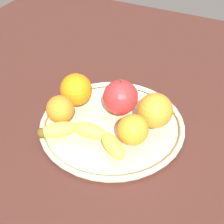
{
  "coord_description": "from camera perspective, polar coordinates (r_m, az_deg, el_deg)",
  "views": [
    {
      "loc": [
        -25.49,
        52.28,
        52.9
      ],
      "look_at": [
        0.0,
        0.0,
        4.8
      ],
      "focal_mm": 54.5,
      "sensor_mm": 36.0,
      "label": 1
    }
  ],
  "objects": [
    {
      "name": "ground_plane",
      "position": [
        0.8,
        0.0,
        -3.76
      ],
      "size": [
        139.22,
        139.22,
        4.0
      ],
      "primitive_type": "cube",
      "color": "#45231D"
    },
    {
      "name": "fruit_bowl",
      "position": [
        0.78,
        0.0,
        -2.2
      ],
      "size": [
        33.17,
        33.17,
        1.8
      ],
      "color": "beige",
      "rests_on": "ground_plane"
    },
    {
      "name": "banana",
      "position": [
        0.72,
        -4.64,
        -3.89
      ],
      "size": [
        21.06,
        8.55,
        3.31
      ],
      "rotation": [
        0.0,
        0.0,
        0.06
      ],
      "color": "yellow",
      "rests_on": "fruit_bowl"
    },
    {
      "name": "apple",
      "position": [
        0.78,
        1.2,
        2.57
      ],
      "size": [
        8.15,
        8.15,
        8.95
      ],
      "color": "red",
      "rests_on": "fruit_bowl"
    },
    {
      "name": "orange_front_left",
      "position": [
        0.75,
        7.24,
        0.25
      ],
      "size": [
        7.84,
        7.84,
        7.84
      ],
      "primitive_type": "sphere",
      "color": "orange",
      "rests_on": "fruit_bowl"
    },
    {
      "name": "orange_center",
      "position": [
        0.81,
        -6.04,
        3.78
      ],
      "size": [
        7.67,
        7.67,
        7.67
      ],
      "primitive_type": "sphere",
      "color": "orange",
      "rests_on": "fruit_bowl"
    },
    {
      "name": "orange_back_left",
      "position": [
        0.71,
        3.53,
        -2.99
      ],
      "size": [
        6.65,
        6.65,
        6.65
      ],
      "primitive_type": "sphere",
      "color": "orange",
      "rests_on": "fruit_bowl"
    },
    {
      "name": "orange_back_right",
      "position": [
        0.77,
        -8.69,
        0.45
      ],
      "size": [
        6.36,
        6.36,
        6.36
      ],
      "primitive_type": "sphere",
      "color": "orange",
      "rests_on": "fruit_bowl"
    }
  ]
}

